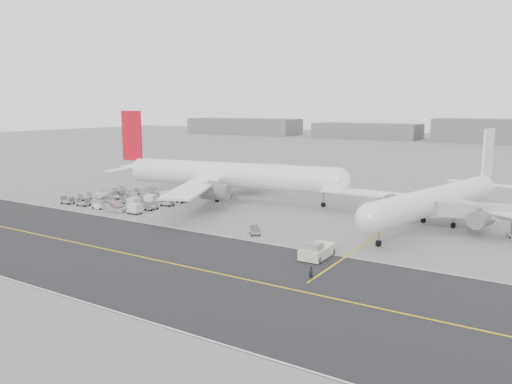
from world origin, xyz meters
The scene contains 9 objects.
ground centered at (0.00, 0.00, 0.00)m, with size 700.00×700.00×0.00m, color gray.
taxiway centered at (5.02, -17.98, 0.01)m, with size 220.00×59.00×0.03m.
airliner_a centered at (-11.29, 25.53, 5.93)m, with size 59.28×58.18×20.59m.
airliner_b centered at (37.03, 24.94, 4.94)m, with size 47.62×48.72×17.11m.
pushback_tug centered at (26.56, -4.79, 1.02)m, with size 3.23×8.71×2.49m.
jet_bridge centered at (43.89, 21.25, 3.97)m, with size 15.20×6.73×5.69m.
gse_cluster centered at (-28.08, 10.19, 0.00)m, with size 29.20×23.09×2.18m, color #95959A, non-canonical shape.
stray_dolly centered at (11.98, 1.51, 0.00)m, with size 1.51×2.45×1.51m, color silver, non-canonical shape.
ground_crew_a centered at (29.96, -13.86, 0.93)m, with size 0.68×0.45×1.86m, color black.
Camera 1 is at (55.90, -68.72, 21.81)m, focal length 35.00 mm.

